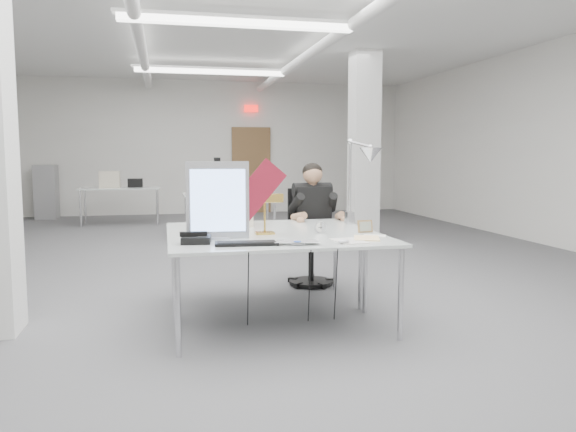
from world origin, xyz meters
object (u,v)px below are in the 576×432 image
seated_person (313,204)px  desk_phone (196,240)px  desk_main (283,241)px  bankers_lamp (265,215)px  beige_monitor (231,205)px  office_chair (311,239)px  monitor (218,200)px  laptop (297,244)px  architect_lamp (359,178)px

seated_person → desk_phone: seated_person is taller
desk_main → bankers_lamp: (-0.08, 0.36, 0.18)m
bankers_lamp → beige_monitor: beige_monitor is taller
seated_person → beige_monitor: size_ratio=2.29×
desk_phone → beige_monitor: (0.40, 1.05, 0.17)m
office_chair → monitor: 1.87m
laptop → architect_lamp: size_ratio=0.37×
laptop → desk_phone: size_ratio=1.55×
beige_monitor → desk_main: bearing=-67.1°
office_chair → beige_monitor: bearing=-151.7°
office_chair → desk_phone: 2.08m
desk_phone → beige_monitor: bearing=77.3°
monitor → beige_monitor: bearing=80.6°
monitor → bankers_lamp: size_ratio=1.85×
desk_main → beige_monitor: beige_monitor is taller
laptop → desk_phone: 0.78m
bankers_lamp → desk_phone: size_ratio=1.54×
office_chair → beige_monitor: (-0.93, -0.53, 0.44)m
office_chair → seated_person: bearing=-91.4°
office_chair → monitor: bearing=-131.1°
bankers_lamp → beige_monitor: size_ratio=0.82×
laptop → beige_monitor: beige_monitor is taller
office_chair → desk_phone: office_chair is taller
beige_monitor → architect_lamp: 1.23m
seated_person → beige_monitor: 1.05m
seated_person → laptop: size_ratio=2.77×
desk_main → bankers_lamp: bankers_lamp is taller
seated_person → monitor: (-1.14, -1.33, 0.17)m
desk_phone → beige_monitor: 1.14m
architect_lamp → laptop: bearing=-107.0°
office_chair → seated_person: size_ratio=1.09×
desk_main → seated_person: (0.64, 1.51, 0.16)m
laptop → bankers_lamp: bankers_lamp is taller
desk_main → desk_phone: 0.69m
desk_phone → monitor: bearing=55.8°
desk_main → monitor: monitor is taller
desk_main → laptop: 0.30m
laptop → architect_lamp: (0.80, 0.92, 0.44)m
desk_main → architect_lamp: bearing=36.5°
seated_person → office_chair: bearing=88.6°
office_chair → architect_lamp: bearing=-79.0°
architect_lamp → desk_main: bearing=-119.3°
desk_phone → desk_main: bearing=9.8°
laptop → bankers_lamp: (-0.13, 0.65, 0.15)m
bankers_lamp → laptop: bearing=-77.9°
laptop → monitor: bearing=148.6°
monitor → bankers_lamp: monitor is taller
office_chair → laptop: 1.96m
office_chair → desk_main: bearing=-113.8°
desk_main → seated_person: seated_person is taller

